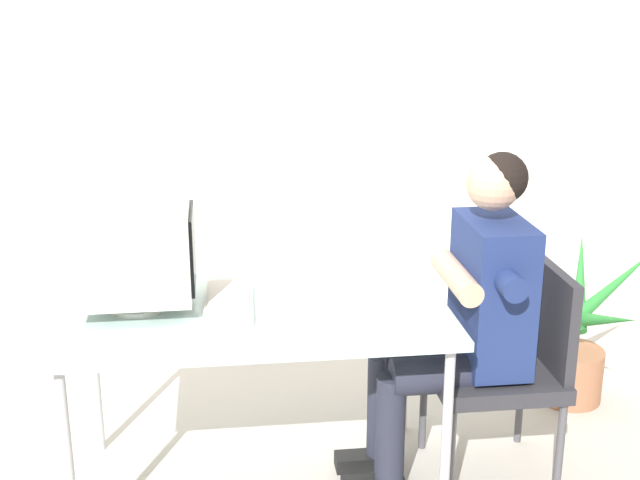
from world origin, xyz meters
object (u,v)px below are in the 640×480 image
(desk, at_px, (255,321))
(crt_monitor, at_px, (135,251))
(keyboard, at_px, (229,301))
(office_chair, at_px, (509,359))
(potted_plant, at_px, (573,340))
(person_seated, at_px, (466,309))

(desk, relative_size, crt_monitor, 3.41)
(crt_monitor, relative_size, keyboard, 0.97)
(desk, distance_m, crt_monitor, 0.50)
(desk, xyz_separation_m, office_chair, (0.96, -0.03, -0.20))
(office_chair, distance_m, potted_plant, 0.77)
(desk, relative_size, keyboard, 3.31)
(person_seated, bearing_deg, desk, 177.80)
(keyboard, bearing_deg, desk, -23.14)
(desk, distance_m, office_chair, 0.98)
(keyboard, height_order, person_seated, person_seated)
(crt_monitor, xyz_separation_m, person_seated, (1.20, -0.08, -0.25))
(crt_monitor, distance_m, person_seated, 1.23)
(keyboard, xyz_separation_m, potted_plant, (1.56, 0.48, -0.45))
(crt_monitor, relative_size, person_seated, 0.32)
(keyboard, relative_size, potted_plant, 0.52)
(keyboard, height_order, potted_plant, potted_plant)
(desk, height_order, crt_monitor, crt_monitor)
(desk, relative_size, person_seated, 1.08)
(desk, distance_m, potted_plant, 1.60)
(office_chair, relative_size, person_seated, 0.66)
(person_seated, bearing_deg, crt_monitor, 176.32)
(crt_monitor, height_order, office_chair, crt_monitor)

